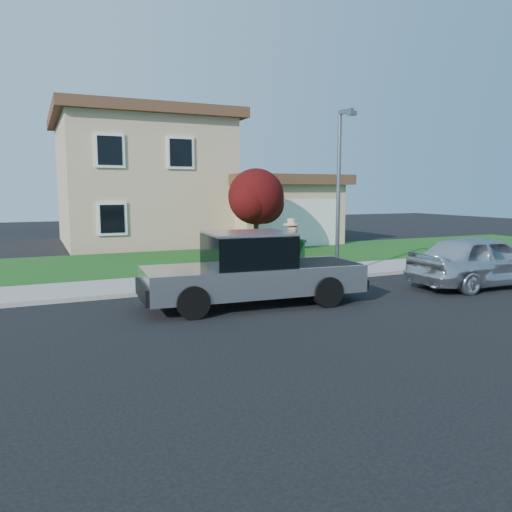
{
  "coord_description": "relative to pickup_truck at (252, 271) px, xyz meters",
  "views": [
    {
      "loc": [
        -5.47,
        -10.55,
        2.84
      ],
      "look_at": [
        -0.34,
        0.87,
        1.2
      ],
      "focal_mm": 35.0,
      "sensor_mm": 36.0,
      "label": 1
    }
  ],
  "objects": [
    {
      "name": "house",
      "position": [
        1.84,
        15.7,
        2.31
      ],
      "size": [
        14.0,
        11.3,
        6.85
      ],
      "color": "tan",
      "rests_on": "ground"
    },
    {
      "name": "curb",
      "position": [
        1.53,
        2.22,
        -0.79
      ],
      "size": [
        40.0,
        0.2,
        0.12
      ],
      "primitive_type": "cube",
      "color": "gray",
      "rests_on": "ground"
    },
    {
      "name": "sidewalk",
      "position": [
        1.53,
        3.32,
        -0.78
      ],
      "size": [
        40.0,
        2.0,
        0.15
      ],
      "primitive_type": "cube",
      "color": "gray",
      "rests_on": "ground"
    },
    {
      "name": "woman",
      "position": [
        2.12,
        1.92,
        0.1
      ],
      "size": [
        0.77,
        0.62,
        2.02
      ],
      "rotation": [
        0.0,
        0.0,
        3.45
      ],
      "color": "tan",
      "rests_on": "ground"
    },
    {
      "name": "street_lamp",
      "position": [
        3.87,
        2.01,
        2.16
      ],
      "size": [
        0.28,
        0.69,
        5.29
      ],
      "rotation": [
        0.0,
        0.0,
        0.14
      ],
      "color": "slate",
      "rests_on": "ground"
    },
    {
      "name": "sedan",
      "position": [
        7.14,
        -0.63,
        -0.07
      ],
      "size": [
        4.61,
        1.91,
        1.56
      ],
      "primitive_type": "imported",
      "rotation": [
        0.0,
        0.0,
        1.56
      ],
      "color": "silver",
      "rests_on": "ground"
    },
    {
      "name": "ground",
      "position": [
        0.53,
        -0.68,
        -0.85
      ],
      "size": [
        80.0,
        80.0,
        0.0
      ],
      "primitive_type": "plane",
      "color": "black",
      "rests_on": "ground"
    },
    {
      "name": "ornamental_tree",
      "position": [
        4.02,
        8.66,
        1.62
      ],
      "size": [
        2.7,
        2.44,
        3.71
      ],
      "color": "black",
      "rests_on": "lawn"
    },
    {
      "name": "trash_bin",
      "position": [
        2.32,
        2.42,
        -0.1
      ],
      "size": [
        0.76,
        0.87,
        1.19
      ],
      "rotation": [
        0.0,
        0.0,
        0.04
      ],
      "color": "#0F3815",
      "rests_on": "sidewalk"
    },
    {
      "name": "lawn",
      "position": [
        1.53,
        7.82,
        -0.8
      ],
      "size": [
        40.0,
        7.0,
        0.1
      ],
      "primitive_type": "cube",
      "color": "#154915",
      "rests_on": "ground"
    },
    {
      "name": "pickup_truck",
      "position": [
        0.0,
        0.0,
        0.0
      ],
      "size": [
        5.69,
        2.34,
        1.83
      ],
      "rotation": [
        0.0,
        0.0,
        -0.07
      ],
      "color": "black",
      "rests_on": "ground"
    }
  ]
}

